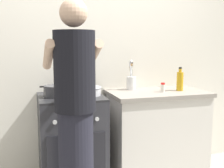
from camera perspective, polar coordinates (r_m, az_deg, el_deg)
back_wall at (r=3.15m, az=0.63°, el=5.54°), size 3.20×0.10×2.50m
countertop at (r=3.09m, az=8.88°, el=-9.66°), size 1.00×0.60×0.90m
stove_range at (r=2.84m, az=-8.09°, el=-11.33°), size 0.60×0.62×0.90m
pot at (r=2.68m, az=-11.21°, el=-1.41°), size 0.28×0.22×0.11m
mixing_bowl at (r=2.73m, az=-5.35°, el=-1.30°), size 0.31×0.31×0.08m
utensil_crock at (r=3.05m, az=3.85°, el=0.69°), size 0.10×0.10×0.32m
spice_bottle at (r=2.94m, az=10.11°, el=-0.69°), size 0.04×0.04×0.10m
oil_bottle at (r=3.06m, az=13.40°, el=0.62°), size 0.07×0.07×0.25m
person at (r=2.13m, az=-7.34°, el=-6.32°), size 0.41×0.50×1.70m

